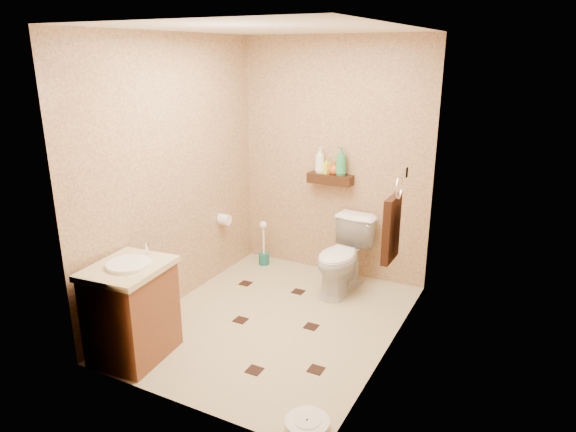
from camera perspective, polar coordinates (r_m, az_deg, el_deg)
The scene contains 18 objects.
ground at distance 4.56m, azimuth -1.49°, elevation -11.59°, with size 2.50×2.50×0.00m, color tan.
wall_back at distance 5.21m, azimuth 5.09°, elevation 6.24°, with size 2.00×0.04×2.40m, color tan.
wall_front at distance 3.12m, azimuth -12.81°, elevation -2.09°, with size 2.00×0.04×2.40m, color tan.
wall_left at distance 4.66m, azimuth -12.47°, elevation 4.51°, with size 0.04×2.50×2.40m, color tan.
wall_right at distance 3.74m, azimuth 11.90°, elevation 1.30°, with size 0.04×2.50×2.40m, color tan.
ceiling at distance 3.98m, azimuth -1.78°, elevation 20.13°, with size 2.00×2.50×0.02m, color white.
wall_shelf at distance 5.17m, azimuth 4.70°, elevation 4.13°, with size 0.46×0.14×0.10m, color #35190E.
floor_accents at distance 4.53m, azimuth -1.26°, elevation -11.77°, with size 1.35×1.42×0.01m.
toilet at distance 4.97m, azimuth 6.11°, elevation -4.50°, with size 0.40×0.70×0.72m, color white.
vanity at distance 4.09m, azimuth -16.96°, elevation -9.97°, with size 0.56×0.66×0.87m.
bathroom_scale at distance 3.45m, azimuth 2.14°, elevation -22.08°, with size 0.29×0.29×0.06m.
toilet_brush at distance 5.63m, azimuth -2.71°, elevation -3.71°, with size 0.11×0.11×0.50m.
towel_ring at distance 4.07m, azimuth 11.48°, elevation -1.09°, with size 0.12×0.30×0.76m.
toilet_paper at distance 5.28m, azimuth -7.08°, elevation -0.39°, with size 0.12×0.11×0.12m.
bottle_a at distance 5.18m, azimuth 3.58°, elevation 6.23°, with size 0.10×0.10×0.26m, color white.
bottle_b at distance 5.16m, azimuth 4.30°, elevation 5.61°, with size 0.07×0.08×0.17m, color yellow.
bottle_c at distance 5.13m, azimuth 5.18°, elevation 5.35°, with size 0.11×0.11×0.14m, color #CD4D18.
bottle_d at distance 5.09m, azimuth 5.93°, elevation 6.08°, with size 0.11×0.11×0.28m, color #309255.
Camera 1 is at (1.93, -3.47, 2.24)m, focal length 32.00 mm.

